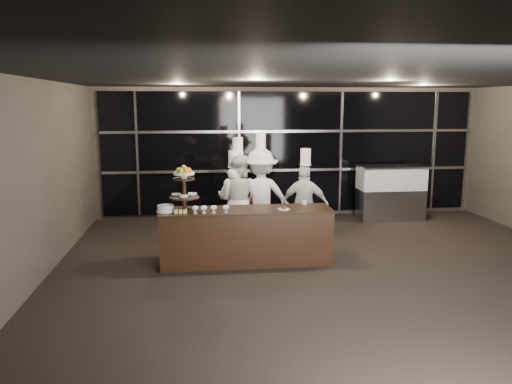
{
  "coord_description": "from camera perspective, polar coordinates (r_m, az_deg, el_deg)",
  "views": [
    {
      "loc": [
        -2.13,
        -6.49,
        2.64
      ],
      "look_at": [
        -1.17,
        1.79,
        1.15
      ],
      "focal_mm": 35.0,
      "sensor_mm": 36.0,
      "label": 1
    }
  ],
  "objects": [
    {
      "name": "display_case",
      "position": [
        11.8,
        15.14,
        0.25
      ],
      "size": [
        1.49,
        0.65,
        1.24
      ],
      "color": "#A5A5AA",
      "rests_on": "ground"
    },
    {
      "name": "room",
      "position": [
        6.93,
        11.39,
        0.45
      ],
      "size": [
        10.0,
        10.0,
        10.0
      ],
      "color": "black",
      "rests_on": "ground"
    },
    {
      "name": "compotes",
      "position": [
        7.94,
        -5.33,
        -1.83
      ],
      "size": [
        0.6,
        0.11,
        0.12
      ],
      "color": "silver",
      "rests_on": "buffet_counter"
    },
    {
      "name": "chef_c",
      "position": [
        9.36,
        0.52,
        -0.53
      ],
      "size": [
        1.2,
        0.73,
        2.1
      ],
      "color": "white",
      "rests_on": "ground"
    },
    {
      "name": "window_wall",
      "position": [
        11.68,
        3.95,
        4.52
      ],
      "size": [
        8.6,
        0.1,
        2.8
      ],
      "color": "black",
      "rests_on": "ground"
    },
    {
      "name": "chef_cup",
      "position": [
        8.6,
        5.57,
        -1.23
      ],
      "size": [
        0.08,
        0.08,
        0.07
      ],
      "primitive_type": "cylinder",
      "color": "white",
      "rests_on": "buffet_counter"
    },
    {
      "name": "small_plate",
      "position": [
        8.19,
        3.19,
        -1.91
      ],
      "size": [
        0.2,
        0.2,
        0.05
      ],
      "color": "white",
      "rests_on": "buffet_counter"
    },
    {
      "name": "chef_b",
      "position": [
        9.28,
        -2.06,
        -0.84
      ],
      "size": [
        1.05,
        0.97,
        2.03
      ],
      "color": "silver",
      "rests_on": "ground"
    },
    {
      "name": "chef_d",
      "position": [
        9.34,
        5.59,
        -1.39
      ],
      "size": [
        0.96,
        0.62,
        1.82
      ],
      "color": "white",
      "rests_on": "ground"
    },
    {
      "name": "chef_a",
      "position": [
        9.27,
        -2.54,
        -1.46
      ],
      "size": [
        0.62,
        0.49,
        1.79
      ],
      "color": "white",
      "rests_on": "ground"
    },
    {
      "name": "buffet_counter",
      "position": [
        8.31,
        -1.14,
        -5.04
      ],
      "size": [
        2.84,
        0.74,
        0.92
      ],
      "color": "black",
      "rests_on": "ground"
    },
    {
      "name": "layer_cake",
      "position": [
        8.13,
        -10.31,
        -1.87
      ],
      "size": [
        0.3,
        0.3,
        0.11
      ],
      "color": "white",
      "rests_on": "buffet_counter"
    },
    {
      "name": "pastry_squares",
      "position": [
        8.01,
        -8.6,
        -2.19
      ],
      "size": [
        0.19,
        0.13,
        0.05
      ],
      "color": "#FBDB7A",
      "rests_on": "buffet_counter"
    },
    {
      "name": "display_stand",
      "position": [
        8.1,
        -8.22,
        0.77
      ],
      "size": [
        0.48,
        0.48,
        0.74
      ],
      "color": "black",
      "rests_on": "buffet_counter"
    }
  ]
}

